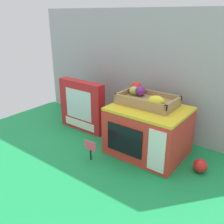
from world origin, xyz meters
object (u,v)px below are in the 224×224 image
Objects in this scene: price_sign at (90,148)px; loose_toy_apple at (200,166)px; cookie_set_box at (82,106)px; toy_microwave at (148,131)px; food_groups_crate at (145,98)px.

price_sign is 0.50m from loose_toy_apple.
price_sign is at bearing -153.84° from loose_toy_apple.
price_sign is (0.27, -0.23, -0.08)m from cookie_set_box.
cookie_set_box is (-0.45, 0.00, 0.03)m from toy_microwave.
cookie_set_box is 0.73m from loose_toy_apple.
toy_microwave is 1.18× the size of cookie_set_box.
food_groups_crate is 0.92× the size of cookie_set_box.
price_sign is (-0.18, -0.23, -0.05)m from toy_microwave.
price_sign is at bearing -128.24° from toy_microwave.
food_groups_crate is at bearing 141.45° from toy_microwave.
food_groups_crate is 0.42m from cookie_set_box.
food_groups_crate is at bearing 4.72° from cookie_set_box.
toy_microwave is 0.29m from loose_toy_apple.
cookie_set_box is 4.98× the size of loose_toy_apple.
food_groups_crate is 0.40m from loose_toy_apple.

